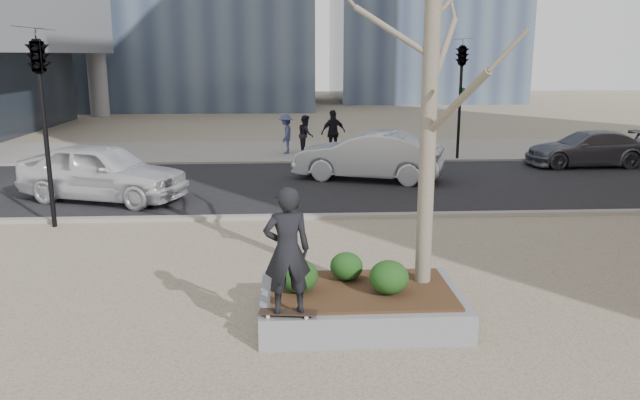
{
  "coord_description": "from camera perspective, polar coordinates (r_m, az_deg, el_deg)",
  "views": [
    {
      "loc": [
        -0.11,
        -8.75,
        3.92
      ],
      "look_at": [
        0.5,
        2.0,
        1.4
      ],
      "focal_mm": 35.0,
      "sensor_mm": 36.0,
      "label": 1
    }
  ],
  "objects": [
    {
      "name": "ground",
      "position": [
        9.59,
        -2.35,
        -10.97
      ],
      "size": [
        120.0,
        120.0,
        0.0
      ],
      "primitive_type": "plane",
      "color": "tan",
      "rests_on": "ground"
    },
    {
      "name": "street",
      "position": [
        19.15,
        -2.86,
        1.38
      ],
      "size": [
        60.0,
        8.0,
        0.02
      ],
      "primitive_type": "cube",
      "color": "black",
      "rests_on": "ground"
    },
    {
      "name": "far_sidewalk",
      "position": [
        26.04,
        -2.98,
        4.52
      ],
      "size": [
        60.0,
        6.0,
        0.02
      ],
      "primitive_type": "cube",
      "color": "gray",
      "rests_on": "ground"
    },
    {
      "name": "planter",
      "position": [
        9.56,
        3.73,
        -9.59
      ],
      "size": [
        3.0,
        2.0,
        0.45
      ],
      "primitive_type": "cube",
      "color": "gray",
      "rests_on": "ground"
    },
    {
      "name": "planter_mulch",
      "position": [
        9.47,
        3.75,
        -8.22
      ],
      "size": [
        2.7,
        1.7,
        0.04
      ],
      "primitive_type": "cube",
      "color": "#382314",
      "rests_on": "planter"
    },
    {
      "name": "sycamore_tree",
      "position": [
        9.29,
        10.11,
        12.18
      ],
      "size": [
        2.8,
        2.8,
        6.6
      ],
      "primitive_type": null,
      "color": "gray",
      "rests_on": "planter_mulch"
    },
    {
      "name": "shrub_left",
      "position": [
        9.27,
        -1.98,
        -6.94
      ],
      "size": [
        0.58,
        0.58,
        0.49
      ],
      "primitive_type": "ellipsoid",
      "color": "#183310",
      "rests_on": "planter_mulch"
    },
    {
      "name": "shrub_middle",
      "position": [
        9.75,
        2.43,
        -6.07
      ],
      "size": [
        0.51,
        0.51,
        0.43
      ],
      "primitive_type": "ellipsoid",
      "color": "#133B13",
      "rests_on": "planter_mulch"
    },
    {
      "name": "shrub_right",
      "position": [
        9.25,
        6.32,
        -7.03
      ],
      "size": [
        0.58,
        0.58,
        0.5
      ],
      "primitive_type": "ellipsoid",
      "color": "#163D13",
      "rests_on": "planter_mulch"
    },
    {
      "name": "skateboard",
      "position": [
        8.6,
        -2.96,
        -10.38
      ],
      "size": [
        0.8,
        0.3,
        0.08
      ],
      "primitive_type": null,
      "rotation": [
        0.0,
        0.0,
        -0.13
      ],
      "color": "black",
      "rests_on": "planter"
    },
    {
      "name": "skateboarder",
      "position": [
        8.28,
        -3.03,
        -4.63
      ],
      "size": [
        0.68,
        0.5,
        1.73
      ],
      "primitive_type": "imported",
      "rotation": [
        0.0,
        0.0,
        3.28
      ],
      "color": "black",
      "rests_on": "skateboard"
    },
    {
      "name": "police_car",
      "position": [
        17.96,
        -19.25,
        2.46
      ],
      "size": [
        4.99,
        3.3,
        1.58
      ],
      "primitive_type": "imported",
      "rotation": [
        0.0,
        0.0,
        1.23
      ],
      "color": "silver",
      "rests_on": "street"
    },
    {
      "name": "car_silver",
      "position": [
        19.86,
        4.45,
        4.06
      ],
      "size": [
        4.93,
        3.07,
        1.53
      ],
      "primitive_type": "imported",
      "rotation": [
        0.0,
        0.0,
        4.37
      ],
      "color": "#A1A5A9",
      "rests_on": "street"
    },
    {
      "name": "car_third",
      "position": [
        24.25,
        23.22,
        4.35
      ],
      "size": [
        4.32,
        1.77,
        1.25
      ],
      "primitive_type": "imported",
      "rotation": [
        0.0,
        0.0,
        4.72
      ],
      "color": "#575963",
      "rests_on": "street"
    },
    {
      "name": "pedestrian_a",
      "position": [
        25.15,
        -1.31,
        6.02
      ],
      "size": [
        0.6,
        0.76,
        1.54
      ],
      "primitive_type": "imported",
      "rotation": [
        0.0,
        0.0,
        1.59
      ],
      "color": "black",
      "rests_on": "far_sidewalk"
    },
    {
      "name": "pedestrian_b",
      "position": [
        25.21,
        -3.14,
        6.06
      ],
      "size": [
        0.69,
        1.07,
        1.57
      ],
      "primitive_type": "imported",
      "rotation": [
        0.0,
        0.0,
        4.6
      ],
      "color": "#3D456E",
      "rests_on": "far_sidewalk"
    },
    {
      "name": "pedestrian_c",
      "position": [
        24.79,
        1.23,
        6.2
      ],
      "size": [
        1.13,
        0.79,
        1.77
      ],
      "primitive_type": "imported",
      "rotation": [
        0.0,
        0.0,
        3.52
      ],
      "color": "black",
      "rests_on": "far_sidewalk"
    },
    {
      "name": "traffic_light_near",
      "position": [
        15.42,
        -23.82,
        5.84
      ],
      "size": [
        0.6,
        2.48,
        4.5
      ],
      "primitive_type": null,
      "color": "black",
      "rests_on": "ground"
    },
    {
      "name": "traffic_light_far",
      "position": [
        24.32,
        12.68,
        8.92
      ],
      "size": [
        0.6,
        2.48,
        4.5
      ],
      "primitive_type": null,
      "color": "black",
      "rests_on": "ground"
    }
  ]
}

